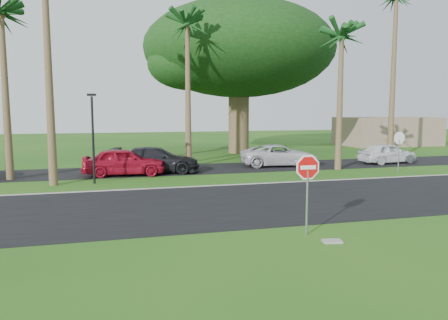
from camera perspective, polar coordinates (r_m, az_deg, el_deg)
name	(u,v)px	position (r m, az deg, el deg)	size (l,w,h in m)	color
ground	(258,214)	(16.31, 4.47, -7.00)	(120.00, 120.00, 0.00)	#1A4E13
road	(242,202)	(18.16, 2.34, -5.55)	(120.00, 8.00, 0.02)	black
parking_strip	(193,169)	(28.20, -4.08, -1.19)	(120.00, 5.00, 0.02)	black
curb	(218,186)	(21.98, -0.84, -3.35)	(120.00, 0.12, 0.06)	gray
stop_sign_near	(307,178)	(13.44, 10.85, -2.32)	(1.05, 0.07, 2.62)	gray
stop_sign_far	(399,143)	(28.83, 21.91, 2.04)	(1.05, 0.07, 2.62)	gray
palm_left_mid	(1,17)	(26.87, -27.10, 16.30)	(5.00, 5.00, 10.00)	brown
palm_center	(187,28)	(29.90, -4.81, 16.86)	(5.00, 5.00, 10.50)	brown
palm_right_near	(342,39)	(29.09, 15.13, 15.01)	(5.00, 5.00, 9.50)	brown
palm_right_far	(396,0)	(35.41, 21.60, 18.81)	(5.00, 5.00, 13.00)	brown
canopy_tree	(239,50)	(38.97, 1.97, 14.15)	(16.50, 16.50, 13.12)	brown
streetlight_right	(93,133)	(23.46, -16.76, 3.45)	(0.45, 0.25, 4.64)	black
building_far	(387,131)	(50.42, 20.50, 3.54)	(10.00, 6.00, 3.00)	gray
car_red	(124,162)	(25.98, -12.90, -0.25)	(1.90, 4.73, 1.61)	#A60D26
car_dark	(156,160)	(26.86, -8.84, -0.02)	(2.15, 5.29, 1.53)	black
car_minivan	(279,156)	(29.87, 7.26, 0.59)	(2.40, 5.21, 1.45)	silver
car_pickup	(387,153)	(33.15, 20.54, 0.82)	(1.72, 4.28, 1.46)	white
utility_slab	(332,241)	(13.26, 13.94, -10.26)	(0.55, 0.35, 0.06)	gray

